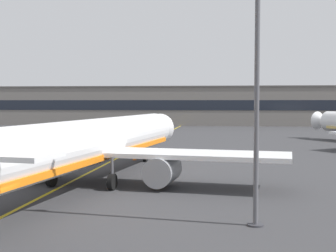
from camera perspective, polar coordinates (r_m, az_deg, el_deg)
name	(u,v)px	position (r m, az deg, el deg)	size (l,w,h in m)	color
taxiway_centreline	(114,160)	(54.17, -6.73, -4.20)	(0.30, 180.00, 0.01)	yellow
airliner_foreground	(91,144)	(38.19, -9.58, -2.18)	(32.35, 41.37, 11.65)	white
apron_lamp_post	(257,89)	(25.36, 10.99, 4.58)	(2.24, 0.90, 14.43)	#515156
safety_cone_by_nose_gear	(135,158)	(53.85, -4.18, -3.96)	(0.44, 0.44, 0.55)	orange
terminal_building	(192,106)	(133.68, 2.99, 2.54)	(126.89, 12.40, 11.20)	slate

